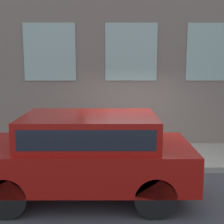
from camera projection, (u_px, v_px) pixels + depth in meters
name	position (u px, v px, depth m)	size (l,w,h in m)	color
ground_plane	(136.00, 173.00, 7.70)	(80.00, 80.00, 0.00)	#47474C
sidewalk	(133.00, 156.00, 8.81)	(2.27, 60.00, 0.14)	#A8A093
fire_hydrant	(127.00, 144.00, 8.22)	(0.31, 0.43, 0.85)	#2D7260
person	(97.00, 129.00, 8.54)	(0.30, 0.20, 1.23)	#726651
parked_truck_red_near	(87.00, 150.00, 6.23)	(1.96, 4.22, 1.70)	black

